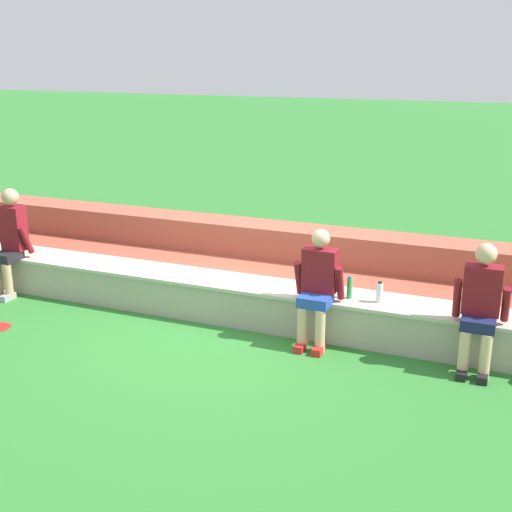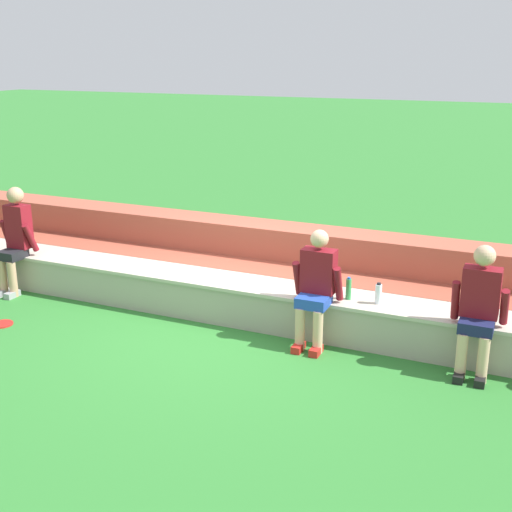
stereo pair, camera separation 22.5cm
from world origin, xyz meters
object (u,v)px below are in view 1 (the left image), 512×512
water_bottle_near_left (350,288)px  water_bottle_center_gap (379,293)px  frisbee (0,327)px  person_left_of_center (10,239)px  person_center (317,285)px  person_right_of_center (481,305)px

water_bottle_near_left → water_bottle_center_gap: (0.34, -0.00, -0.01)m
water_bottle_center_gap → frisbee: (-4.24, -1.27, -0.60)m
person_left_of_center → person_center: bearing=-0.3°
water_bottle_near_left → water_bottle_center_gap: size_ratio=1.07×
person_center → water_bottle_near_left: 0.41m
person_center → person_right_of_center: 1.70m
person_left_of_center → water_bottle_near_left: 4.57m
person_left_of_center → water_bottle_center_gap: person_left_of_center is taller
person_center → water_bottle_center_gap: size_ratio=5.40×
person_left_of_center → water_bottle_center_gap: (4.90, 0.24, -0.15)m
person_right_of_center → frisbee: person_right_of_center is taller
person_left_of_center → water_bottle_near_left: person_left_of_center is taller
person_center → water_bottle_near_left: person_center is taller
person_center → water_bottle_center_gap: person_center is taller
person_left_of_center → person_right_of_center: bearing=-0.2°
person_right_of_center → water_bottle_near_left: person_right_of_center is taller
person_center → person_left_of_center: bearing=179.7°
person_center → frisbee: (-3.61, -1.00, -0.68)m
person_center → water_bottle_center_gap: bearing=22.9°
water_bottle_near_left → person_center: bearing=-137.5°
person_left_of_center → person_right_of_center: 5.97m
person_center → person_right_of_center: (1.70, 0.00, 0.02)m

